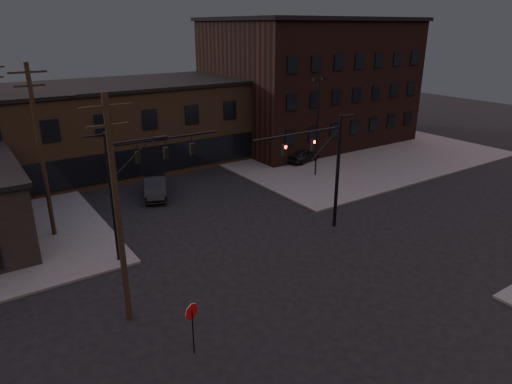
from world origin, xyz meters
TOP-DOWN VIEW (x-y plane):
  - ground at (0.00, 0.00)m, footprint 140.00×140.00m
  - sidewalk_ne at (22.00, 22.00)m, footprint 30.00×30.00m
  - building_row at (0.00, 28.00)m, footprint 40.00×12.00m
  - building_right at (22.00, 26.00)m, footprint 22.00×16.00m
  - traffic_signal_near at (5.36, 4.50)m, footprint 7.12×0.24m
  - traffic_signal_far at (-6.72, 8.00)m, footprint 7.12×0.24m
  - stop_sign at (-8.00, -1.99)m, footprint 0.72×0.33m
  - utility_pole_near at (-9.43, 2.00)m, footprint 3.70×0.28m
  - utility_pole_mid at (-10.44, 14.00)m, footprint 3.70×0.28m
  - utility_pole_far at (-11.50, 26.00)m, footprint 2.20×0.28m
  - lot_light_a at (13.00, 14.00)m, footprint 1.50×0.28m
  - lot_light_b at (19.00, 19.00)m, footprint 1.50×0.28m
  - parked_car_lot_a at (14.84, 18.04)m, footprint 4.34×2.62m
  - parked_car_lot_b at (20.69, 23.14)m, footprint 4.46×2.33m
  - car_crossing at (-1.78, 17.30)m, footprint 3.50×5.33m

SIDE VIEW (x-z plane):
  - ground at x=0.00m, z-range 0.00..0.00m
  - sidewalk_ne at x=22.00m, z-range 0.00..0.15m
  - parked_car_lot_b at x=20.69m, z-range 0.15..1.38m
  - car_crossing at x=-1.78m, z-range 0.00..1.66m
  - parked_car_lot_a at x=14.84m, z-range 0.15..1.53m
  - stop_sign at x=-8.00m, z-range 0.60..3.08m
  - building_row at x=0.00m, z-range 0.00..8.00m
  - traffic_signal_near at x=5.36m, z-range 0.93..8.93m
  - traffic_signal_far at x=-6.72m, z-range 1.01..9.01m
  - lot_light_a at x=13.00m, z-range 0.94..10.08m
  - lot_light_b at x=19.00m, z-range 0.94..10.08m
  - utility_pole_far at x=-11.50m, z-range 0.28..11.28m
  - utility_pole_near at x=-9.43m, z-range 0.37..11.37m
  - utility_pole_mid at x=-10.44m, z-range 0.38..11.88m
  - building_right at x=22.00m, z-range 0.00..14.00m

